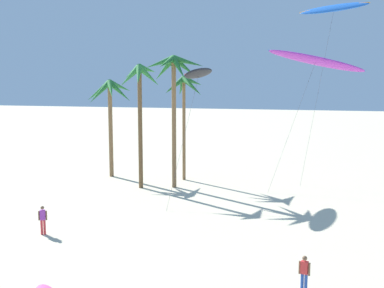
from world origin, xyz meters
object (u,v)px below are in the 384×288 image
Objects in this scene: palm_tree_0 at (110,98)px; flying_kite_1 at (316,61)px; palm_tree_2 at (174,78)px; flying_kite_3 at (199,73)px; palm_tree_1 at (140,89)px; flying_kite_2 at (334,8)px; person_mid_field at (43,219)px; palm_tree_3 at (184,92)px; person_near_right at (304,273)px.

palm_tree_0 is 0.75× the size of flying_kite_1.
palm_tree_2 is 2.34m from flying_kite_3.
flying_kite_1 is at bearing 32.54° from flying_kite_3.
palm_tree_1 is 0.63× the size of flying_kite_2.
palm_tree_2 reaches higher than person_mid_field.
flying_kite_2 is 31.79m from person_mid_field.
palm_tree_0 is 18.34m from person_mid_field.
palm_tree_3 is (7.12, 0.22, 0.58)m from palm_tree_0.
flying_kite_2 is at bearing 16.51° from palm_tree_0.
flying_kite_2 is at bearing 53.78° from person_mid_field.
flying_kite_3 is at bearing -138.29° from flying_kite_2.
flying_kite_2 is at bearing 34.85° from palm_tree_2.
palm_tree_3 is 18.87m from person_mid_field.
palm_tree_1 is 15.07m from person_mid_field.
flying_kite_2 is 9.53× the size of person_mid_field.
palm_tree_1 is at bearing -147.98° from flying_kite_2.
flying_kite_3 is at bearing -11.83° from palm_tree_2.
palm_tree_2 is 1.08× the size of flying_kite_3.
palm_tree_0 is at bearing -163.49° from flying_kite_2.
palm_tree_0 is at bearing -172.89° from flying_kite_1.
palm_tree_0 is 0.55× the size of flying_kite_2.
palm_tree_1 is (4.43, -3.77, 0.92)m from palm_tree_0.
person_mid_field is (-1.20, -13.08, -7.38)m from palm_tree_1.
flying_kite_3 is (4.97, 0.32, 1.28)m from palm_tree_1.
palm_tree_1 is 4.82m from palm_tree_3.
flying_kite_2 reaches higher than palm_tree_2.
palm_tree_0 reaches higher than person_mid_field.
palm_tree_0 is at bearing 157.34° from palm_tree_2.
flying_kite_1 reaches higher than person_near_right.
flying_kite_3 is at bearing -147.46° from flying_kite_1.
palm_tree_2 is at bearing 121.94° from person_near_right.
flying_kite_1 is at bearing 10.45° from palm_tree_3.
palm_tree_1 is 5.14m from flying_kite_3.
palm_tree_1 is at bearing -163.73° from palm_tree_2.
palm_tree_0 is 5.29× the size of person_mid_field.
person_mid_field is at bearing -102.83° from palm_tree_3.
palm_tree_2 reaches higher than palm_tree_0.
flying_kite_2 is 30.65m from person_near_right.
palm_tree_1 reaches higher than palm_tree_0.
palm_tree_0 is at bearing 139.60° from palm_tree_1.
flying_kite_2 reaches higher than palm_tree_1.
person_mid_field is (-6.17, -13.40, -8.66)m from flying_kite_3.
flying_kite_2 is at bearing 86.67° from person_near_right.
flying_kite_1 is (11.28, 5.28, 1.51)m from palm_tree_2.
palm_tree_2 is 16.80m from flying_kite_2.
palm_tree_2 is (2.71, 0.79, 0.90)m from palm_tree_1.
flying_kite_2 is at bearing 41.71° from flying_kite_3.
palm_tree_2 is 22.74m from person_near_right.
flying_kite_2 is (12.77, 5.68, 7.63)m from palm_tree_3.
palm_tree_3 is at bearing 56.01° from palm_tree_1.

